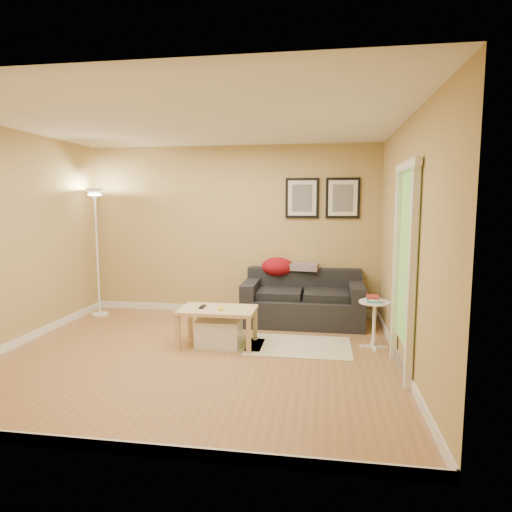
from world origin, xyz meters
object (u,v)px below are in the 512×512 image
object	(u,v)px
storage_bin	(219,332)
book_stack	(373,299)
floor_lamp	(97,256)
side_table	(374,325)
sofa	(303,298)
coffee_table	(218,327)

from	to	relation	value
storage_bin	book_stack	bearing A→B (deg)	6.43
storage_bin	floor_lamp	xyz separation A→B (m)	(-2.17, 1.14, 0.76)
storage_bin	book_stack	distance (m)	1.90
storage_bin	floor_lamp	distance (m)	2.57
floor_lamp	side_table	bearing A→B (deg)	-12.96
sofa	coffee_table	bearing A→B (deg)	-130.54
sofa	side_table	size ratio (longest dim) A/B	2.99
coffee_table	book_stack	xyz separation A→B (m)	(1.85, 0.18, 0.37)
storage_bin	book_stack	size ratio (longest dim) A/B	2.56
coffee_table	side_table	world-z (taller)	side_table
sofa	coffee_table	distance (m)	1.51
coffee_table	sofa	bearing A→B (deg)	45.13
side_table	book_stack	bearing A→B (deg)	-152.75
side_table	floor_lamp	bearing A→B (deg)	167.04
coffee_table	storage_bin	xyz separation A→B (m)	(0.02, -0.03, -0.06)
book_stack	floor_lamp	size ratio (longest dim) A/B	0.11
side_table	storage_bin	bearing A→B (deg)	-173.37
coffee_table	floor_lamp	xyz separation A→B (m)	(-2.15, 1.11, 0.70)
side_table	book_stack	xyz separation A→B (m)	(-0.02, -0.01, 0.32)
book_stack	floor_lamp	world-z (taller)	floor_lamp
coffee_table	side_table	bearing A→B (deg)	1.46
floor_lamp	sofa	bearing A→B (deg)	0.57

